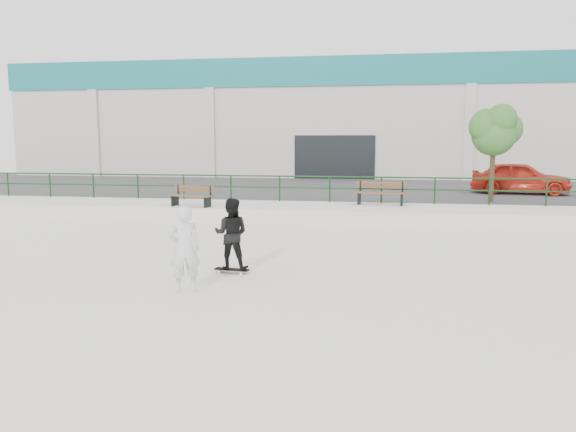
% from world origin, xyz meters
% --- Properties ---
extents(ground, '(120.00, 120.00, 0.00)m').
position_xyz_m(ground, '(0.00, 0.00, 0.00)').
color(ground, silver).
rests_on(ground, ground).
extents(ledge, '(30.00, 3.00, 0.50)m').
position_xyz_m(ledge, '(0.00, 9.50, 0.25)').
color(ledge, beige).
rests_on(ledge, ground).
extents(parking_strip, '(60.00, 14.00, 0.50)m').
position_xyz_m(parking_strip, '(0.00, 18.00, 0.25)').
color(parking_strip, '#383838').
rests_on(parking_strip, ground).
extents(railing, '(28.00, 0.06, 1.03)m').
position_xyz_m(railing, '(-0.00, 10.80, 1.24)').
color(railing, '#143818').
rests_on(railing, ledge).
extents(commercial_building, '(44.20, 16.33, 8.00)m').
position_xyz_m(commercial_building, '(-0.00, 31.99, 4.58)').
color(commercial_building, '#BAB5A7').
rests_on(commercial_building, ground).
extents(bench_left, '(1.72, 0.81, 0.76)m').
position_xyz_m(bench_left, '(-3.87, 8.56, 0.88)').
color(bench_left, brown).
rests_on(bench_left, ledge).
extents(bench_right, '(1.95, 0.75, 0.88)m').
position_xyz_m(bench_right, '(2.97, 10.27, 0.94)').
color(bench_right, brown).
rests_on(bench_right, ledge).
extents(tree, '(2.13, 1.90, 3.79)m').
position_xyz_m(tree, '(7.30, 12.07, 3.34)').
color(tree, '#4A3B25').
rests_on(tree, parking_strip).
extents(red_car, '(4.51, 2.44, 1.46)m').
position_xyz_m(red_car, '(9.16, 15.72, 1.23)').
color(red_car, red).
rests_on(red_car, parking_strip).
extents(skateboard, '(0.80, 0.29, 0.09)m').
position_xyz_m(skateboard, '(-0.19, 0.73, 0.07)').
color(skateboard, black).
rests_on(skateboard, ground).
extents(standing_skater, '(0.79, 0.63, 1.58)m').
position_xyz_m(standing_skater, '(-0.19, 0.73, 0.88)').
color(standing_skater, black).
rests_on(standing_skater, skateboard).
extents(seated_skater, '(0.73, 0.63, 1.70)m').
position_xyz_m(seated_skater, '(-0.68, -0.91, 0.85)').
color(seated_skater, silver).
rests_on(seated_skater, ground).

